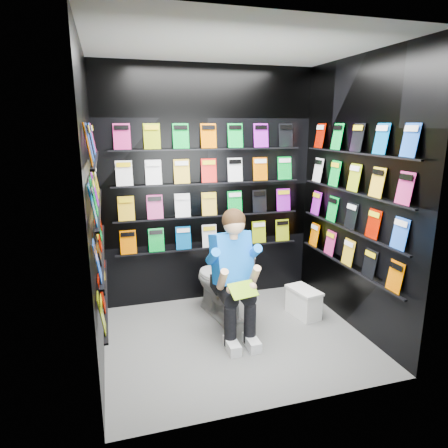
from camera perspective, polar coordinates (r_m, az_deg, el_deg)
name	(u,v)px	position (r m, az deg, el deg)	size (l,w,h in m)	color
floor	(235,338)	(3.96, 1.65, -15.96)	(2.40, 2.40, 0.00)	slate
ceiling	(238,44)	(3.49, 1.97, 24.32)	(2.40, 2.40, 0.00)	white
wall_back	(208,187)	(4.44, -2.25, 5.24)	(2.40, 0.04, 2.60)	black
wall_front	(285,233)	(2.59, 8.71, -1.28)	(2.40, 0.04, 2.60)	black
wall_left	(93,212)	(3.33, -18.25, 1.58)	(0.04, 2.00, 2.60)	black
wall_right	(355,197)	(4.03, 18.27, 3.64)	(0.04, 2.00, 2.60)	black
comics_back	(209,187)	(4.41, -2.15, 5.25)	(2.10, 0.06, 1.37)	#EB6B00
comics_left	(97,212)	(3.33, -17.74, 1.70)	(0.06, 1.70, 1.37)	#EB6B00
comics_right	(353,197)	(4.01, 17.92, 3.70)	(0.06, 1.70, 1.37)	#EB6B00
toilet	(220,282)	(4.24, -0.55, -8.26)	(0.42, 0.75, 0.73)	white
longbox	(303,304)	(4.38, 11.28, -11.08)	(0.20, 0.37, 0.28)	white
longbox_lid	(304,290)	(4.32, 11.38, -9.26)	(0.22, 0.39, 0.03)	white
reader	(231,259)	(3.77, 1.02, -4.98)	(0.49, 0.71, 1.32)	blue
held_comic	(243,290)	(3.52, 2.74, -9.36)	(0.25, 0.01, 0.17)	green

